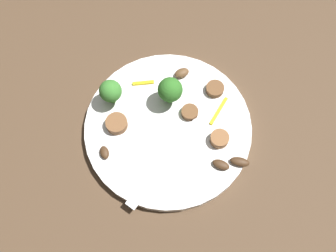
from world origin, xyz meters
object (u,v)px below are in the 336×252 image
sausage_slice_1 (117,124)px  mushroom_0 (182,73)px  mushroom_2 (240,162)px  pepper_strip_0 (143,83)px  broccoli_floret_1 (170,90)px  fork (159,168)px  sausage_slice_3 (219,139)px  broccoli_floret_0 (111,91)px  mushroom_3 (104,152)px  mushroom_1 (221,165)px  sausage_slice_0 (190,113)px  plate (168,128)px  pepper_strip_1 (219,111)px  sausage_slice_2 (215,89)px

sausage_slice_1 → mushroom_0: sausage_slice_1 is taller
mushroom_2 → pepper_strip_0: size_ratio=0.83×
broccoli_floret_1 → mushroom_0: bearing=-144.4°
fork → sausage_slice_3: 0.11m
broccoli_floret_0 → mushroom_3: bearing=53.0°
fork → broccoli_floret_1: 0.13m
mushroom_1 → mushroom_3: (0.15, -0.12, -0.00)m
mushroom_2 → mushroom_1: bearing=-23.0°
sausage_slice_0 → sausage_slice_3: size_ratio=0.93×
fork → broccoli_floret_1: bearing=-152.6°
plate → mushroom_0: (-0.07, -0.07, 0.01)m
pepper_strip_1 → mushroom_3: bearing=-10.3°
mushroom_1 → mushroom_2: (-0.03, 0.01, 0.00)m
pepper_strip_1 → mushroom_2: bearing=75.4°
sausage_slice_2 → broccoli_floret_0: bearing=-25.6°
fork → pepper_strip_1: (-0.14, -0.03, -0.00)m
sausage_slice_1 → mushroom_2: (-0.13, 0.16, -0.00)m
pepper_strip_0 → mushroom_3: bearing=33.2°
broccoli_floret_0 → broccoli_floret_1: (-0.08, 0.05, 0.00)m
pepper_strip_1 → broccoli_floret_1: bearing=-46.3°
fork → mushroom_0: 0.17m
sausage_slice_1 → pepper_strip_0: bearing=-149.9°
pepper_strip_1 → pepper_strip_0: bearing=-54.5°
sausage_slice_2 → mushroom_1: same height
broccoli_floret_0 → pepper_strip_1: (-0.14, 0.11, -0.03)m
broccoli_floret_1 → mushroom_1: (-0.01, 0.14, -0.03)m
plate → fork: bearing=46.8°
sausage_slice_3 → pepper_strip_1: sausage_slice_3 is taller
sausage_slice_0 → pepper_strip_1: 0.05m
sausage_slice_3 → mushroom_3: bearing=-25.1°
sausage_slice_1 → broccoli_floret_1: bearing=175.8°
broccoli_floret_0 → sausage_slice_0: size_ratio=1.90×
broccoli_floret_0 → sausage_slice_3: size_ratio=1.78×
sausage_slice_3 → mushroom_1: 0.04m
sausage_slice_3 → mushroom_2: sausage_slice_3 is taller
pepper_strip_1 → broccoli_floret_0: bearing=-38.4°
fork → mushroom_1: (-0.09, 0.05, 0.00)m
mushroom_3 → sausage_slice_0: bearing=174.8°
broccoli_floret_0 → sausage_slice_3: 0.19m
broccoli_floret_1 → pepper_strip_0: 0.07m
broccoli_floret_0 → sausage_slice_3: bearing=125.8°
sausage_slice_3 → mushroom_2: bearing=96.6°
fork → sausage_slice_0: bearing=-172.5°
plate → sausage_slice_3: bearing=131.0°
plate → broccoli_floret_0: broccoli_floret_0 is taller
sausage_slice_1 → mushroom_1: bearing=125.6°
sausage_slice_0 → sausage_slice_2: size_ratio=0.92×
mushroom_0 → pepper_strip_1: size_ratio=0.46×
plate → pepper_strip_0: pepper_strip_0 is taller
mushroom_0 → plate: bearing=44.2°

